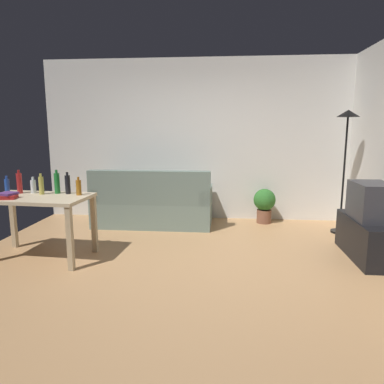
# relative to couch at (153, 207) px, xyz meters

# --- Properties ---
(ground_plane) EXTENTS (5.20, 4.40, 0.02)m
(ground_plane) POSITION_rel_couch_xyz_m (0.64, -1.59, -0.32)
(ground_plane) COLOR tan
(wall_rear) EXTENTS (5.20, 0.10, 2.70)m
(wall_rear) POSITION_rel_couch_xyz_m (0.64, 0.61, 1.04)
(wall_rear) COLOR silver
(wall_rear) RESTS_ON ground_plane
(couch) EXTENTS (1.87, 0.84, 0.92)m
(couch) POSITION_rel_couch_xyz_m (0.00, 0.00, 0.00)
(couch) COLOR slate
(couch) RESTS_ON ground_plane
(tv_stand) EXTENTS (0.44, 1.10, 0.48)m
(tv_stand) POSITION_rel_couch_xyz_m (2.89, -1.23, -0.07)
(tv_stand) COLOR black
(tv_stand) RESTS_ON ground_plane
(tv) EXTENTS (0.41, 0.60, 0.44)m
(tv) POSITION_rel_couch_xyz_m (2.89, -1.23, 0.39)
(tv) COLOR #2D2D33
(tv) RESTS_ON tv_stand
(torchiere_lamp) EXTENTS (0.32, 0.32, 1.81)m
(torchiere_lamp) POSITION_rel_couch_xyz_m (2.89, -0.16, 1.11)
(torchiere_lamp) COLOR black
(torchiere_lamp) RESTS_ON ground_plane
(desk) EXTENTS (1.24, 0.78, 0.76)m
(desk) POSITION_rel_couch_xyz_m (-1.06, -1.60, 0.34)
(desk) COLOR #C6B28E
(desk) RESTS_ON ground_plane
(potted_plant) EXTENTS (0.36, 0.36, 0.57)m
(potted_plant) POSITION_rel_couch_xyz_m (1.81, 0.31, 0.02)
(potted_plant) COLOR brown
(potted_plant) RESTS_ON ground_plane
(bottle_blue) EXTENTS (0.06, 0.06, 0.22)m
(bottle_blue) POSITION_rel_couch_xyz_m (-1.50, -1.47, 0.55)
(bottle_blue) COLOR #2347A3
(bottle_blue) RESTS_ON desk
(bottle_red) EXTENTS (0.06, 0.06, 0.29)m
(bottle_red) POSITION_rel_couch_xyz_m (-1.36, -1.43, 0.58)
(bottle_red) COLOR #AD2323
(bottle_red) RESTS_ON desk
(bottle_clear) EXTENTS (0.06, 0.06, 0.20)m
(bottle_clear) POSITION_rel_couch_xyz_m (-1.21, -1.40, 0.54)
(bottle_clear) COLOR silver
(bottle_clear) RESTS_ON desk
(bottle_squat) EXTENTS (0.06, 0.06, 0.25)m
(bottle_squat) POSITION_rel_couch_xyz_m (-1.06, -1.47, 0.57)
(bottle_squat) COLOR #BCB24C
(bottle_squat) RESTS_ON desk
(bottle_green) EXTENTS (0.07, 0.07, 0.29)m
(bottle_green) POSITION_rel_couch_xyz_m (-0.90, -1.40, 0.58)
(bottle_green) COLOR #1E722D
(bottle_green) RESTS_ON desk
(bottle_dark) EXTENTS (0.06, 0.06, 0.27)m
(bottle_dark) POSITION_rel_couch_xyz_m (-0.76, -1.41, 0.57)
(bottle_dark) COLOR black
(bottle_dark) RESTS_ON desk
(bottle_amber) EXTENTS (0.06, 0.06, 0.22)m
(bottle_amber) POSITION_rel_couch_xyz_m (-0.59, -1.48, 0.55)
(bottle_amber) COLOR #9E6019
(bottle_amber) RESTS_ON desk
(book_stack) EXTENTS (0.23, 0.23, 0.07)m
(book_stack) POSITION_rel_couch_xyz_m (-1.32, -1.77, 0.49)
(book_stack) COLOR maroon
(book_stack) RESTS_ON desk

